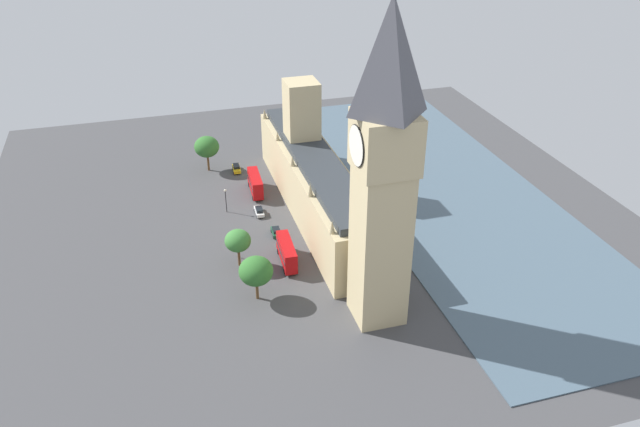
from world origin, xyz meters
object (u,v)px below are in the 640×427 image
object	(u,v)px
plane_tree_near_tower	(238,241)
double_decker_bus_midblock	(255,183)
clock_tower	(384,167)
plane_tree_leading	(207,147)
street_lamp_slot_10	(237,238)
car_dark_green_corner	(276,232)
parliament_building	(314,179)
pedestrian_opposite_hall	(290,246)
car_white_kerbside	(259,211)
street_lamp_trailing	(226,196)
double_decker_bus_far_end	(287,252)
plane_tree_under_trees	(256,271)
car_yellow_cab_by_river_gate	(236,168)

from	to	relation	value
plane_tree_near_tower	double_decker_bus_midblock	bearing A→B (deg)	-107.27
clock_tower	double_decker_bus_midblock	world-z (taller)	clock_tower
plane_tree_leading	street_lamp_slot_10	world-z (taller)	plane_tree_leading
clock_tower	car_dark_green_corner	bearing A→B (deg)	-70.28
plane_tree_near_tower	parliament_building	bearing A→B (deg)	-139.20
clock_tower	pedestrian_opposite_hall	world-z (taller)	clock_tower
car_white_kerbside	street_lamp_trailing	bearing A→B (deg)	156.72
double_decker_bus_far_end	street_lamp_trailing	world-z (taller)	street_lamp_trailing
street_lamp_slot_10	plane_tree_under_trees	bearing A→B (deg)	94.24
clock_tower	car_white_kerbside	world-z (taller)	clock_tower
clock_tower	car_white_kerbside	bearing A→B (deg)	-72.52
car_yellow_cab_by_river_gate	street_lamp_trailing	xyz separation A→B (m)	(5.89, 20.74, 3.29)
parliament_building	plane_tree_leading	bearing A→B (deg)	-53.00
plane_tree_leading	plane_tree_under_trees	distance (m)	57.80
clock_tower	pedestrian_opposite_hall	size ratio (longest dim) A/B	33.83
car_white_kerbside	street_lamp_slot_10	size ratio (longest dim) A/B	0.67
car_yellow_cab_by_river_gate	street_lamp_slot_10	xyz separation A→B (m)	(6.59, 40.59, 3.89)
clock_tower	car_yellow_cab_by_river_gate	bearing A→B (deg)	-77.73
pedestrian_opposite_hall	plane_tree_near_tower	world-z (taller)	plane_tree_near_tower
car_white_kerbside	double_decker_bus_far_end	xyz separation A→B (m)	(-1.48, 21.10, 1.75)
double_decker_bus_midblock	street_lamp_trailing	xyz separation A→B (m)	(8.39, 7.53, 1.55)
car_dark_green_corner	pedestrian_opposite_hall	bearing A→B (deg)	-74.61
car_yellow_cab_by_river_gate	double_decker_bus_midblock	distance (m)	13.55
parliament_building	clock_tower	xyz separation A→B (m)	(-0.22, 40.58, 21.79)
double_decker_bus_midblock	plane_tree_leading	size ratio (longest dim) A/B	1.12
car_white_kerbside	plane_tree_leading	distance (m)	28.53
clock_tower	street_lamp_trailing	size ratio (longest dim) A/B	9.64
plane_tree_leading	street_lamp_trailing	world-z (taller)	plane_tree_leading
pedestrian_opposite_hall	plane_tree_leading	bearing A→B (deg)	44.11
car_white_kerbside	pedestrian_opposite_hall	world-z (taller)	car_white_kerbside
parliament_building	clock_tower	bearing A→B (deg)	90.31
car_yellow_cab_by_river_gate	pedestrian_opposite_hall	size ratio (longest dim) A/B	2.85
car_dark_green_corner	street_lamp_trailing	distance (m)	16.30
car_yellow_cab_by_river_gate	car_white_kerbside	world-z (taller)	same
car_white_kerbside	double_decker_bus_midblock	bearing A→B (deg)	84.75
double_decker_bus_far_end	plane_tree_leading	distance (m)	48.95
clock_tower	street_lamp_slot_10	bearing A→B (deg)	-50.31
car_white_kerbside	pedestrian_opposite_hall	distance (m)	16.45
car_white_kerbside	street_lamp_trailing	world-z (taller)	street_lamp_trailing
plane_tree_leading	street_lamp_slot_10	size ratio (longest dim) A/B	1.36
clock_tower	street_lamp_slot_10	xyz separation A→B (m)	(20.89, -25.17, -24.88)
car_white_kerbside	plane_tree_leading	world-z (taller)	plane_tree_leading
car_yellow_cab_by_river_gate	street_lamp_trailing	bearing A→B (deg)	77.65
double_decker_bus_far_end	street_lamp_trailing	bearing A→B (deg)	112.13
double_decker_bus_far_end	street_lamp_trailing	distance (m)	25.89
double_decker_bus_midblock	plane_tree_under_trees	size ratio (longest dim) A/B	1.19
street_lamp_trailing	parliament_building	bearing A→B (deg)	167.45
double_decker_bus_midblock	street_lamp_slot_10	xyz separation A→B (m)	(9.08, 27.39, 2.15)
car_white_kerbside	plane_tree_under_trees	size ratio (longest dim) A/B	0.52
plane_tree_under_trees	pedestrian_opposite_hall	bearing A→B (deg)	-123.65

